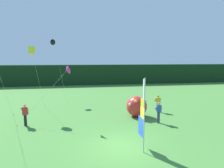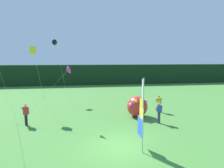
{
  "view_description": "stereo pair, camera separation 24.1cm",
  "coord_description": "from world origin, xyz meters",
  "px_view_note": "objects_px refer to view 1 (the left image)",
  "views": [
    {
      "loc": [
        -2.46,
        -10.91,
        5.22
      ],
      "look_at": [
        -0.13,
        3.16,
        3.37
      ],
      "focal_mm": 31.29,
      "sensor_mm": 36.0,
      "label": 1
    },
    {
      "loc": [
        -2.22,
        -10.95,
        5.22
      ],
      "look_at": [
        -0.13,
        3.16,
        3.37
      ],
      "focal_mm": 31.29,
      "sensor_mm": 36.0,
      "label": 2
    }
  ],
  "objects_px": {
    "person_near_banner": "(158,103)",
    "inflatable_balloon": "(137,106)",
    "kite_yellow_box_2": "(32,50)",
    "kite_black_delta_1": "(53,42)",
    "person_mid_field": "(159,112)",
    "banner_flag": "(142,116)",
    "kite_magenta_delta_3": "(67,70)",
    "person_far_left": "(25,114)"
  },
  "relations": [
    {
      "from": "person_near_banner",
      "to": "inflatable_balloon",
      "type": "relative_size",
      "value": 0.9
    },
    {
      "from": "kite_yellow_box_2",
      "to": "kite_black_delta_1",
      "type": "bearing_deg",
      "value": 78.7
    },
    {
      "from": "person_near_banner",
      "to": "inflatable_balloon",
      "type": "height_order",
      "value": "inflatable_balloon"
    },
    {
      "from": "person_near_banner",
      "to": "person_mid_field",
      "type": "bearing_deg",
      "value": -111.55
    },
    {
      "from": "person_near_banner",
      "to": "kite_black_delta_1",
      "type": "relative_size",
      "value": 0.22
    },
    {
      "from": "banner_flag",
      "to": "person_near_banner",
      "type": "xyz_separation_m",
      "value": [
        4.09,
        7.57,
        -1.13
      ]
    },
    {
      "from": "inflatable_balloon",
      "to": "kite_yellow_box_2",
      "type": "xyz_separation_m",
      "value": [
        -9.41,
        2.73,
        5.05
      ]
    },
    {
      "from": "person_mid_field",
      "to": "kite_yellow_box_2",
      "type": "distance_m",
      "value": 12.73
    },
    {
      "from": "inflatable_balloon",
      "to": "kite_magenta_delta_3",
      "type": "xyz_separation_m",
      "value": [
        -6.04,
        -0.65,
        3.35
      ]
    },
    {
      "from": "inflatable_balloon",
      "to": "person_mid_field",
      "type": "bearing_deg",
      "value": -59.01
    },
    {
      "from": "person_mid_field",
      "to": "kite_black_delta_1",
      "type": "distance_m",
      "value": 15.77
    },
    {
      "from": "inflatable_balloon",
      "to": "kite_yellow_box_2",
      "type": "bearing_deg",
      "value": 163.83
    },
    {
      "from": "kite_black_delta_1",
      "to": "banner_flag",
      "type": "bearing_deg",
      "value": -66.78
    },
    {
      "from": "person_far_left",
      "to": "kite_magenta_delta_3",
      "type": "distance_m",
      "value": 4.7
    },
    {
      "from": "person_mid_field",
      "to": "kite_yellow_box_2",
      "type": "bearing_deg",
      "value": 155.79
    },
    {
      "from": "kite_black_delta_1",
      "to": "person_mid_field",
      "type": "bearing_deg",
      "value": -49.34
    },
    {
      "from": "person_near_banner",
      "to": "kite_magenta_delta_3",
      "type": "height_order",
      "value": "kite_magenta_delta_3"
    },
    {
      "from": "kite_yellow_box_2",
      "to": "kite_magenta_delta_3",
      "type": "bearing_deg",
      "value": -45.03
    },
    {
      "from": "banner_flag",
      "to": "person_near_banner",
      "type": "height_order",
      "value": "banner_flag"
    },
    {
      "from": "kite_black_delta_1",
      "to": "kite_magenta_delta_3",
      "type": "distance_m",
      "value": 10.22
    },
    {
      "from": "banner_flag",
      "to": "kite_black_delta_1",
      "type": "height_order",
      "value": "kite_black_delta_1"
    },
    {
      "from": "inflatable_balloon",
      "to": "person_near_banner",
      "type": "bearing_deg",
      "value": 24.29
    },
    {
      "from": "inflatable_balloon",
      "to": "kite_black_delta_1",
      "type": "height_order",
      "value": "kite_black_delta_1"
    },
    {
      "from": "person_far_left",
      "to": "kite_yellow_box_2",
      "type": "distance_m",
      "value": 6.28
    },
    {
      "from": "person_mid_field",
      "to": "person_far_left",
      "type": "distance_m",
      "value": 10.6
    },
    {
      "from": "person_far_left",
      "to": "kite_black_delta_1",
      "type": "bearing_deg",
      "value": 83.5
    },
    {
      "from": "person_mid_field",
      "to": "inflatable_balloon",
      "type": "relative_size",
      "value": 0.92
    },
    {
      "from": "person_near_banner",
      "to": "kite_black_delta_1",
      "type": "distance_m",
      "value": 14.65
    },
    {
      "from": "person_far_left",
      "to": "person_near_banner",
      "type": "bearing_deg",
      "value": 10.13
    },
    {
      "from": "person_mid_field",
      "to": "kite_magenta_delta_3",
      "type": "bearing_deg",
      "value": 169.04
    },
    {
      "from": "kite_black_delta_1",
      "to": "kite_magenta_delta_3",
      "type": "xyz_separation_m",
      "value": [
        2.14,
        -9.55,
        -2.94
      ]
    },
    {
      "from": "inflatable_balloon",
      "to": "kite_magenta_delta_3",
      "type": "relative_size",
      "value": 0.4
    },
    {
      "from": "kite_black_delta_1",
      "to": "kite_yellow_box_2",
      "type": "height_order",
      "value": "kite_black_delta_1"
    },
    {
      "from": "kite_black_delta_1",
      "to": "kite_magenta_delta_3",
      "type": "bearing_deg",
      "value": -77.36
    },
    {
      "from": "inflatable_balloon",
      "to": "banner_flag",
      "type": "bearing_deg",
      "value": -103.92
    },
    {
      "from": "inflatable_balloon",
      "to": "kite_magenta_delta_3",
      "type": "distance_m",
      "value": 6.93
    },
    {
      "from": "person_far_left",
      "to": "banner_flag",
      "type": "bearing_deg",
      "value": -35.29
    },
    {
      "from": "banner_flag",
      "to": "kite_black_delta_1",
      "type": "distance_m",
      "value": 17.49
    },
    {
      "from": "person_near_banner",
      "to": "kite_magenta_delta_3",
      "type": "bearing_deg",
      "value": -168.25
    },
    {
      "from": "person_mid_field",
      "to": "kite_magenta_delta_3",
      "type": "height_order",
      "value": "kite_magenta_delta_3"
    },
    {
      "from": "banner_flag",
      "to": "inflatable_balloon",
      "type": "height_order",
      "value": "banner_flag"
    },
    {
      "from": "inflatable_balloon",
      "to": "kite_black_delta_1",
      "type": "distance_m",
      "value": 13.63
    }
  ]
}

